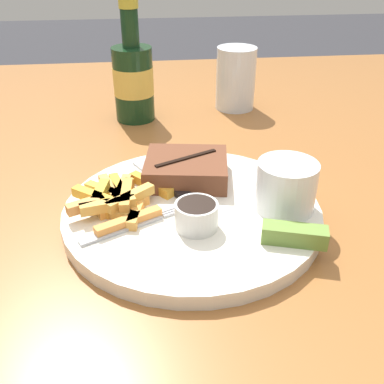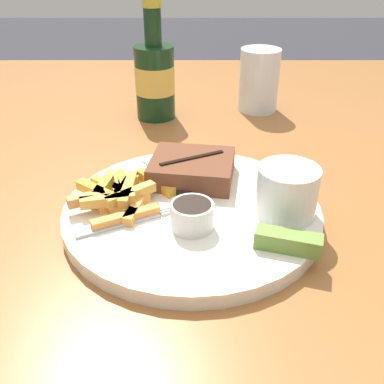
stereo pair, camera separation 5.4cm
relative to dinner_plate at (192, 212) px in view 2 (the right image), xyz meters
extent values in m
cube|color=#935B2D|center=(0.00, 0.00, -0.03)|extent=(1.50, 1.53, 0.04)
cylinder|color=silver|center=(0.00, 0.00, 0.00)|extent=(0.32, 0.32, 0.01)
cylinder|color=white|center=(0.00, 0.00, 0.01)|extent=(0.32, 0.32, 0.00)
cube|color=brown|center=(0.00, 0.07, 0.02)|extent=(0.12, 0.11, 0.03)
cube|color=black|center=(0.00, 0.07, 0.04)|extent=(0.09, 0.05, 0.00)
cube|color=#E69143|center=(-0.08, -0.03, 0.02)|extent=(0.08, 0.05, 0.01)
cube|color=gold|center=(-0.08, 0.00, 0.02)|extent=(0.06, 0.04, 0.01)
cube|color=gold|center=(-0.11, 0.02, 0.03)|extent=(0.02, 0.05, 0.01)
cube|color=#D8904B|center=(-0.13, -0.01, 0.03)|extent=(0.05, 0.03, 0.01)
cube|color=#E1994B|center=(-0.09, 0.03, 0.02)|extent=(0.03, 0.08, 0.01)
cube|color=gold|center=(-0.09, -0.01, 0.02)|extent=(0.06, 0.04, 0.01)
cube|color=gold|center=(-0.09, 0.05, 0.02)|extent=(0.03, 0.06, 0.01)
cube|color=gold|center=(-0.05, 0.05, 0.02)|extent=(0.06, 0.06, 0.01)
cube|color=gold|center=(-0.08, 0.01, 0.03)|extent=(0.02, 0.07, 0.01)
cube|color=gold|center=(-0.11, 0.04, 0.02)|extent=(0.04, 0.04, 0.01)
cube|color=gold|center=(-0.10, -0.01, 0.03)|extent=(0.07, 0.03, 0.01)
cube|color=gold|center=(-0.12, 0.01, 0.03)|extent=(0.05, 0.04, 0.01)
cube|color=gold|center=(-0.07, 0.00, 0.03)|extent=(0.06, 0.05, 0.01)
cube|color=gold|center=(-0.09, 0.02, 0.02)|extent=(0.04, 0.08, 0.01)
cube|color=#E79F46|center=(-0.07, -0.01, 0.02)|extent=(0.03, 0.08, 0.01)
cube|color=#D49649|center=(-0.10, 0.03, 0.02)|extent=(0.04, 0.08, 0.01)
cylinder|color=white|center=(0.11, -0.02, 0.04)|extent=(0.07, 0.07, 0.06)
cylinder|color=beige|center=(0.11, -0.02, 0.06)|extent=(0.07, 0.07, 0.01)
cylinder|color=silver|center=(0.00, -0.04, 0.02)|extent=(0.05, 0.05, 0.03)
cylinder|color=black|center=(0.00, -0.04, 0.04)|extent=(0.04, 0.04, 0.01)
cube|color=olive|center=(0.10, -0.09, 0.02)|extent=(0.07, 0.04, 0.02)
cube|color=#B7B7BC|center=(-0.08, -0.04, 0.01)|extent=(0.09, 0.06, 0.00)
cube|color=#B7B7BC|center=(-0.02, -0.02, 0.01)|extent=(0.03, 0.02, 0.00)
cube|color=#B7B7BC|center=(-0.02, -0.01, 0.01)|extent=(0.03, 0.02, 0.00)
cube|color=#B7B7BC|center=(-0.03, -0.01, 0.01)|extent=(0.03, 0.02, 0.00)
cube|color=#B7B7BC|center=(-0.04, 0.08, 0.01)|extent=(0.07, 0.10, 0.00)
cube|color=black|center=(0.00, 0.01, 0.01)|extent=(0.04, 0.06, 0.01)
cylinder|color=#143319|center=(-0.07, 0.35, 0.06)|extent=(0.07, 0.07, 0.13)
cylinder|color=gold|center=(-0.07, 0.35, 0.06)|extent=(0.07, 0.07, 0.05)
cylinder|color=#143319|center=(-0.07, 0.35, 0.15)|extent=(0.03, 0.03, 0.06)
cylinder|color=gold|center=(-0.07, 0.35, 0.20)|extent=(0.03, 0.03, 0.02)
cylinder|color=silver|center=(0.13, 0.38, 0.05)|extent=(0.08, 0.08, 0.12)
camera|label=1|loc=(-0.05, -0.46, 0.31)|focal=42.00mm
camera|label=2|loc=(0.00, -0.46, 0.31)|focal=42.00mm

